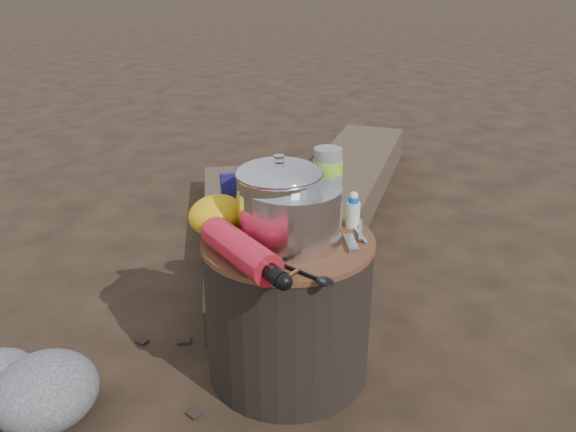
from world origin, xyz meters
TOP-DOWN VIEW (x-y plane):
  - ground at (0.00, 0.00)m, footprint 60.00×60.00m
  - stump at (0.00, 0.00)m, footprint 0.45×0.45m
  - log_main at (0.88, 0.73)m, footprint 1.88×1.40m
  - log_small at (0.34, 0.77)m, footprint 0.93×1.30m
  - foil_windscreen at (0.00, -0.02)m, footprint 0.25×0.25m
  - camping_pot at (-0.02, 0.01)m, footprint 0.22×0.22m
  - fuel_bottle at (-0.18, -0.04)m, footprint 0.10×0.33m
  - thermos at (0.17, 0.04)m, footprint 0.08×0.08m
  - travel_mug at (0.14, 0.13)m, footprint 0.08×0.08m
  - stuff_sack at (-0.12, 0.15)m, footprint 0.15×0.13m
  - food_pouch at (-0.02, 0.19)m, footprint 0.10×0.06m
  - multitool at (0.10, -0.13)m, footprint 0.07×0.09m
  - pot_grabber at (0.16, -0.10)m, footprint 0.10×0.12m
  - spork at (-0.09, -0.17)m, footprint 0.06×0.15m
  - squeeze_bottle at (0.18, -0.05)m, footprint 0.04×0.04m

SIDE VIEW (x-z plane):
  - ground at x=0.00m, z-range 0.00..0.00m
  - log_small at x=0.34m, z-range 0.00..0.11m
  - log_main at x=0.88m, z-range 0.00..0.17m
  - stump at x=0.00m, z-range 0.00..0.42m
  - spork at x=-0.09m, z-range 0.42..0.43m
  - pot_grabber at x=0.16m, z-range 0.42..0.43m
  - multitool at x=0.10m, z-range 0.42..0.43m
  - fuel_bottle at x=-0.18m, z-range 0.42..0.49m
  - squeeze_bottle at x=0.18m, z-range 0.42..0.51m
  - stuff_sack at x=-0.12m, z-range 0.42..0.52m
  - travel_mug at x=0.14m, z-range 0.42..0.54m
  - food_pouch at x=-0.02m, z-range 0.42..0.55m
  - foil_windscreen at x=0.00m, z-range 0.42..0.57m
  - thermos at x=0.17m, z-range 0.42..0.62m
  - camping_pot at x=-0.02m, z-range 0.42..0.63m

